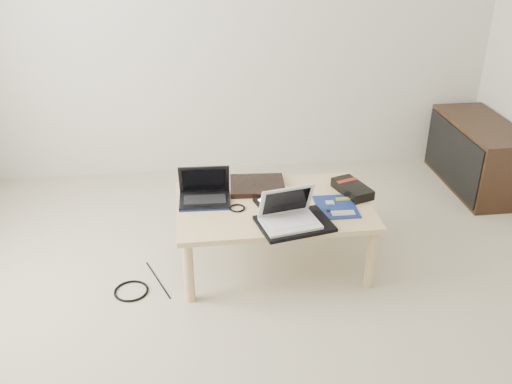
{
  "coord_description": "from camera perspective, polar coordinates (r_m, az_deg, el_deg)",
  "views": [
    {
      "loc": [
        -0.35,
        -2.18,
        1.96
      ],
      "look_at": [
        0.01,
        0.63,
        0.48
      ],
      "focal_mm": 40.0,
      "sensor_mm": 36.0,
      "label": 1
    }
  ],
  "objects": [
    {
      "name": "white_laptop",
      "position": [
        3.01,
        3.32,
        -2.36
      ],
      "size": [
        0.33,
        0.26,
        0.2
      ],
      "color": "silver",
      "rests_on": "neoprene_sleeve"
    },
    {
      "name": "ground",
      "position": [
        2.96,
        1.37,
        -14.05
      ],
      "size": [
        4.0,
        4.0,
        0.0
      ],
      "primitive_type": "plane",
      "color": "beige",
      "rests_on": "ground"
    },
    {
      "name": "gpu_box",
      "position": [
        3.4,
        9.6,
        0.33
      ],
      "size": [
        0.21,
        0.29,
        0.06
      ],
      "color": "black",
      "rests_on": "coffee_table"
    },
    {
      "name": "book",
      "position": [
        3.42,
        0.13,
        0.65
      ],
      "size": [
        0.34,
        0.29,
        0.03
      ],
      "color": "black",
      "rests_on": "coffee_table"
    },
    {
      "name": "remote",
      "position": [
        3.31,
        3.37,
        -0.42
      ],
      "size": [
        0.06,
        0.22,
        0.02
      ],
      "color": "silver",
      "rests_on": "coffee_table"
    },
    {
      "name": "floor_cable_coil",
      "position": [
        3.29,
        -12.37,
        -9.64
      ],
      "size": [
        0.2,
        0.2,
        0.01
      ],
      "primitive_type": "torus",
      "rotation": [
        0.0,
        0.0,
        -0.06
      ],
      "color": "black",
      "rests_on": "ground"
    },
    {
      "name": "neoprene_sleeve",
      "position": [
        3.04,
        3.86,
        -3.18
      ],
      "size": [
        0.43,
        0.35,
        0.02
      ],
      "primitive_type": "cube",
      "rotation": [
        0.0,
        0.0,
        0.21
      ],
      "color": "black",
      "rests_on": "coffee_table"
    },
    {
      "name": "floor_cable_trail",
      "position": [
        3.35,
        -9.78,
        -8.65
      ],
      "size": [
        0.15,
        0.37,
        0.01
      ],
      "primitive_type": "cylinder",
      "rotation": [
        1.57,
        0.0,
        0.37
      ],
      "color": "black",
      "rests_on": "ground"
    },
    {
      "name": "tablet",
      "position": [
        3.24,
        2.5,
        -1.13
      ],
      "size": [
        0.31,
        0.27,
        0.01
      ],
      "color": "black",
      "rests_on": "coffee_table"
    },
    {
      "name": "cable_coil",
      "position": [
        3.19,
        -1.89,
        -1.62
      ],
      "size": [
        0.1,
        0.1,
        0.01
      ],
      "primitive_type": "torus",
      "rotation": [
        0.0,
        0.0,
        -0.12
      ],
      "color": "black",
      "rests_on": "coffee_table"
    },
    {
      "name": "motherboard",
      "position": [
        3.24,
        8.05,
        -1.46
      ],
      "size": [
        0.23,
        0.28,
        0.01
      ],
      "color": "navy",
      "rests_on": "coffee_table"
    },
    {
      "name": "coffee_table",
      "position": [
        3.27,
        1.76,
        -1.93
      ],
      "size": [
        1.1,
        0.7,
        0.4
      ],
      "color": "#E1B887",
      "rests_on": "ground"
    },
    {
      "name": "media_cabinet",
      "position": [
        4.54,
        21.23,
        3.47
      ],
      "size": [
        0.41,
        0.9,
        0.5
      ],
      "color": "#332315",
      "rests_on": "ground"
    },
    {
      "name": "netbook",
      "position": [
        3.28,
        -5.16,
        -0.17
      ],
      "size": [
        0.3,
        0.22,
        0.21
      ],
      "color": "black",
      "rests_on": "coffee_table"
    }
  ]
}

